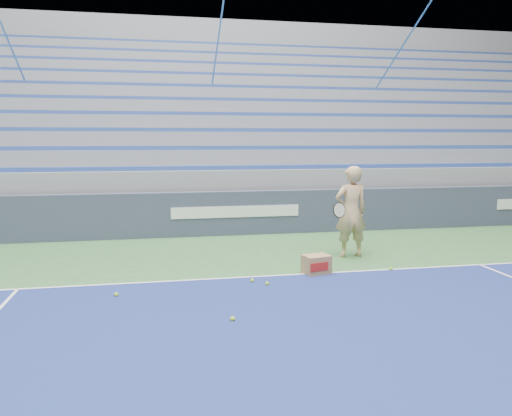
{
  "coord_description": "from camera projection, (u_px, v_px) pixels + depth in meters",
  "views": [
    {
      "loc": [
        -1.84,
        3.6,
        2.38
      ],
      "look_at": [
        -0.14,
        12.38,
        1.15
      ],
      "focal_mm": 35.0,
      "sensor_mm": 36.0,
      "label": 1
    }
  ],
  "objects": [
    {
      "name": "tennis_player",
      "position": [
        351.0,
        212.0,
        10.09
      ],
      "size": [
        0.95,
        0.85,
        1.86
      ],
      "color": "tan",
      "rests_on": "ground"
    },
    {
      "name": "tennis_ball_0",
      "position": [
        116.0,
        295.0,
        7.6
      ],
      "size": [
        0.07,
        0.07,
        0.07
      ],
      "primitive_type": "sphere",
      "color": "#A7DB2C",
      "rests_on": "ground"
    },
    {
      "name": "tennis_ball_2",
      "position": [
        252.0,
        281.0,
        8.36
      ],
      "size": [
        0.07,
        0.07,
        0.07
      ],
      "primitive_type": "sphere",
      "color": "#A7DB2C",
      "rests_on": "ground"
    },
    {
      "name": "sponsor_barrier",
      "position": [
        235.0,
        213.0,
        12.55
      ],
      "size": [
        30.0,
        0.32,
        1.1
      ],
      "color": "#353B51",
      "rests_on": "ground"
    },
    {
      "name": "tennis_ball_3",
      "position": [
        391.0,
        269.0,
        9.13
      ],
      "size": [
        0.07,
        0.07,
        0.07
      ],
      "primitive_type": "sphere",
      "color": "#A7DB2C",
      "rests_on": "ground"
    },
    {
      "name": "ball_box",
      "position": [
        316.0,
        265.0,
        8.89
      ],
      "size": [
        0.52,
        0.44,
        0.34
      ],
      "color": "olive",
      "rests_on": "ground"
    },
    {
      "name": "tennis_ball_4",
      "position": [
        233.0,
        319.0,
        6.58
      ],
      "size": [
        0.07,
        0.07,
        0.07
      ],
      "primitive_type": "sphere",
      "color": "#A7DB2C",
      "rests_on": "ground"
    },
    {
      "name": "tennis_ball_1",
      "position": [
        267.0,
        284.0,
        8.19
      ],
      "size": [
        0.07,
        0.07,
        0.07
      ],
      "primitive_type": "sphere",
      "color": "#A7DB2C",
      "rests_on": "ground"
    },
    {
      "name": "bleachers",
      "position": [
        211.0,
        140.0,
        17.86
      ],
      "size": [
        31.0,
        9.15,
        7.3
      ],
      "color": "gray",
      "rests_on": "ground"
    }
  ]
}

